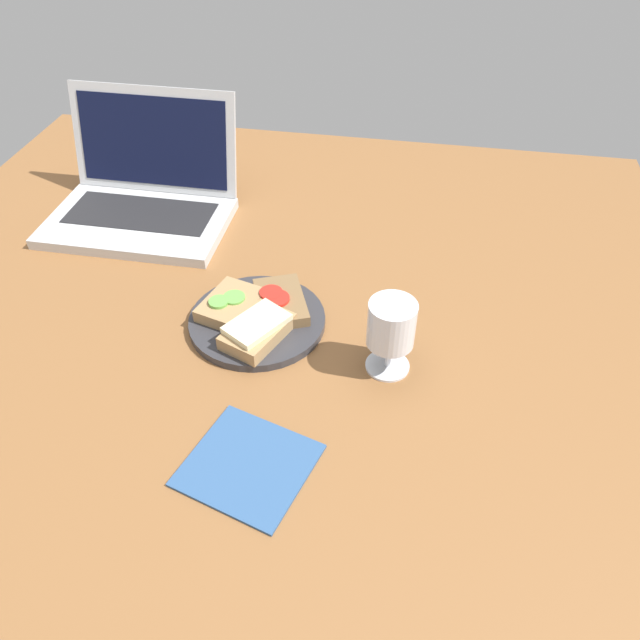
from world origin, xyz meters
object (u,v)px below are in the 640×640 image
Objects in this scene: sandwich_with_tomato at (280,301)px; sandwich_with_cucumber at (231,305)px; sandwich_with_cheese at (257,330)px; napkin at (248,465)px; plate at (257,321)px; wine_glass at (391,328)px; laptop at (143,198)px.

sandwich_with_tomato is 1.14× the size of sandwich_with_cucumber.
sandwich_with_cheese reaches higher than sandwich_with_cucumber.
napkin is (4.36, -22.12, -2.66)cm from sandwich_with_cheese.
sandwich_with_cucumber is (-4.44, 1.03, 1.78)cm from plate.
plate is 5.03cm from sandwich_with_cheese.
wine_glass is (19.97, -1.47, 4.84)cm from sandwich_with_cheese.
sandwich_with_cheese is at bearing -43.09° from sandwich_with_cucumber.
sandwich_with_tomato is 1.05× the size of sandwich_with_cheese.
sandwich_with_tomato is 21.07cm from wine_glass.
sandwich_with_tomato is 0.40× the size of laptop.
napkin is (5.65, -26.46, -0.48)cm from plate.
laptop is at bearing 123.39° from napkin.
laptop is at bearing 134.04° from sandwich_with_cucumber.
sandwich_with_cucumber is 0.35× the size of laptop.
plate is 4.90cm from sandwich_with_cucumber.
laptop is (-25.18, 26.03, 1.73)cm from sandwich_with_cucumber.
wine_glass is at bearing -4.20° from sandwich_with_cheese.
wine_glass is (25.71, -6.84, 5.24)cm from sandwich_with_cucumber.
sandwich_with_tomato is 7.80cm from sandwich_with_cucumber.
laptop is 64.23cm from napkin.
laptop is at bearing 134.55° from sandwich_with_cheese.
sandwich_with_cheese reaches higher than sandwich_with_tomato.
sandwich_with_tomato is at bearing 77.29° from sandwich_with_cheese.
laptop is (-29.62, 27.06, 3.51)cm from plate.
napkin is at bearing -78.86° from sandwich_with_cheese.
wine_glass is (21.26, -5.81, 7.03)cm from plate.
sandwich_with_cheese is (1.30, -4.34, 2.18)cm from plate.
sandwich_with_cucumber is at bearing 110.17° from napkin.
wine_glass is (18.24, -9.10, 5.32)cm from sandwich_with_tomato.
wine_glass is 60.68cm from laptop.
napkin is at bearing -77.94° from plate.
sandwich_with_cucumber is 0.92× the size of sandwich_with_cheese.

